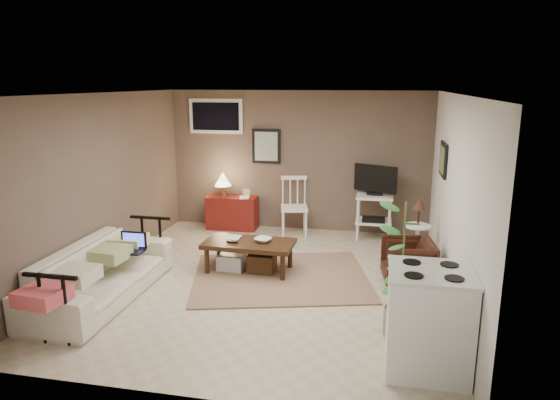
% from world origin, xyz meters
% --- Properties ---
extents(floor, '(5.00, 5.00, 0.00)m').
position_xyz_m(floor, '(0.00, 0.00, 0.00)').
color(floor, '#C1B293').
rests_on(floor, ground).
extents(art_back, '(0.50, 0.03, 0.60)m').
position_xyz_m(art_back, '(-0.55, 2.48, 1.45)').
color(art_back, black).
extents(art_right, '(0.03, 0.60, 0.45)m').
position_xyz_m(art_right, '(2.23, 1.05, 1.52)').
color(art_right, black).
extents(window, '(0.96, 0.03, 0.60)m').
position_xyz_m(window, '(-1.45, 2.48, 1.95)').
color(window, white).
extents(rug, '(2.67, 2.35, 0.02)m').
position_xyz_m(rug, '(0.17, 0.17, 0.01)').
color(rug, '#83644C').
rests_on(rug, floor).
extents(coffee_table, '(1.22, 0.66, 0.46)m').
position_xyz_m(coffee_table, '(-0.31, 0.31, 0.25)').
color(coffee_table, '#351F0E').
rests_on(coffee_table, floor).
extents(sofa, '(0.64, 2.20, 0.86)m').
position_xyz_m(sofa, '(-1.80, -0.87, 0.43)').
color(sofa, silver).
rests_on(sofa, floor).
extents(sofa_pillows, '(0.42, 2.09, 0.15)m').
position_xyz_m(sofa_pillows, '(-1.75, -1.13, 0.53)').
color(sofa_pillows, beige).
rests_on(sofa_pillows, sofa).
extents(sofa_end_rails, '(0.59, 2.20, 0.74)m').
position_xyz_m(sofa_end_rails, '(-1.67, -0.87, 0.37)').
color(sofa_end_rails, black).
rests_on(sofa_end_rails, floor).
extents(laptop, '(0.34, 0.25, 0.23)m').
position_xyz_m(laptop, '(-1.59, -0.49, 0.56)').
color(laptop, black).
rests_on(laptop, sofa).
extents(red_console, '(0.87, 0.39, 1.01)m').
position_xyz_m(red_console, '(-1.14, 2.25, 0.35)').
color(red_console, maroon).
rests_on(red_console, floor).
extents(spindle_chair, '(0.53, 0.53, 0.98)m').
position_xyz_m(spindle_chair, '(0.00, 2.13, 0.46)').
color(spindle_chair, white).
rests_on(spindle_chair, floor).
extents(tv_stand, '(0.69, 0.47, 1.23)m').
position_xyz_m(tv_stand, '(1.33, 2.15, 0.65)').
color(tv_stand, white).
rests_on(tv_stand, floor).
extents(side_table, '(0.36, 0.36, 0.98)m').
position_xyz_m(side_table, '(1.95, 1.03, 0.60)').
color(side_table, white).
rests_on(side_table, floor).
extents(armchair, '(0.66, 0.69, 0.64)m').
position_xyz_m(armchair, '(1.80, 0.32, 0.32)').
color(armchair, black).
rests_on(armchair, floor).
extents(potted_plant, '(0.36, 0.36, 1.43)m').
position_xyz_m(potted_plant, '(1.66, -1.08, 0.76)').
color(potted_plant, gray).
rests_on(potted_plant, floor).
extents(stove, '(0.73, 0.68, 0.96)m').
position_xyz_m(stove, '(1.88, -1.67, 0.48)').
color(stove, white).
rests_on(stove, floor).
extents(bowl, '(0.23, 0.12, 0.22)m').
position_xyz_m(bowl, '(-0.11, 0.33, 0.54)').
color(bowl, '#351F0E').
rests_on(bowl, coffee_table).
extents(book_table, '(0.17, 0.02, 0.23)m').
position_xyz_m(book_table, '(-0.62, 0.40, 0.55)').
color(book_table, '#351F0E').
rests_on(book_table, coffee_table).
extents(book_console, '(0.17, 0.06, 0.22)m').
position_xyz_m(book_console, '(-0.95, 2.13, 0.69)').
color(book_console, '#351F0E').
rests_on(book_console, red_console).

